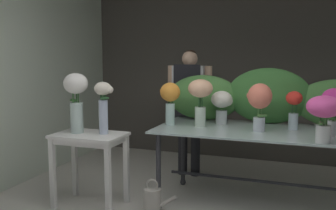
{
  "coord_description": "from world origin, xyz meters",
  "views": [
    {
      "loc": [
        0.92,
        -2.49,
        1.6
      ],
      "look_at": [
        -0.42,
        1.19,
        1.07
      ],
      "focal_mm": 41.97,
      "sensor_mm": 36.0,
      "label": 1
    }
  ],
  "objects_px": {
    "side_table_white": "(89,145)",
    "vase_coral_carnations": "(260,101)",
    "vase_sunset_tulips": "(170,98)",
    "vase_scarlet_stock": "(294,107)",
    "watering_can": "(153,200)",
    "vase_white_roses_tall": "(76,97)",
    "vase_cream_lisianthus_tall": "(103,103)",
    "vase_fuchsia_dahlias": "(325,111)",
    "vase_ivory_roses": "(222,104)",
    "display_table_glass": "(265,140)",
    "florist": "(189,99)",
    "vase_magenta_hydrangea": "(334,105)",
    "vase_peach_anemones": "(200,95)"
  },
  "relations": [
    {
      "from": "watering_can",
      "to": "florist",
      "type": "bearing_deg",
      "value": 90.64
    },
    {
      "from": "vase_cream_lisianthus_tall",
      "to": "vase_magenta_hydrangea",
      "type": "bearing_deg",
      "value": 10.71
    },
    {
      "from": "vase_coral_carnations",
      "to": "vase_cream_lisianthus_tall",
      "type": "bearing_deg",
      "value": -164.55
    },
    {
      "from": "florist",
      "to": "vase_magenta_hydrangea",
      "type": "distance_m",
      "value": 1.9
    },
    {
      "from": "display_table_glass",
      "to": "florist",
      "type": "bearing_deg",
      "value": 142.39
    },
    {
      "from": "vase_fuchsia_dahlias",
      "to": "vase_ivory_roses",
      "type": "distance_m",
      "value": 1.18
    },
    {
      "from": "side_table_white",
      "to": "vase_sunset_tulips",
      "type": "distance_m",
      "value": 0.98
    },
    {
      "from": "vase_coral_carnations",
      "to": "vase_ivory_roses",
      "type": "bearing_deg",
      "value": 148.33
    },
    {
      "from": "florist",
      "to": "watering_can",
      "type": "distance_m",
      "value": 1.56
    },
    {
      "from": "side_table_white",
      "to": "florist",
      "type": "distance_m",
      "value": 1.55
    },
    {
      "from": "vase_scarlet_stock",
      "to": "vase_peach_anemones",
      "type": "relative_size",
      "value": 0.78
    },
    {
      "from": "vase_cream_lisianthus_tall",
      "to": "side_table_white",
      "type": "bearing_deg",
      "value": -161.3
    },
    {
      "from": "vase_ivory_roses",
      "to": "watering_can",
      "type": "relative_size",
      "value": 1.03
    },
    {
      "from": "side_table_white",
      "to": "vase_coral_carnations",
      "type": "bearing_deg",
      "value": 15.74
    },
    {
      "from": "vase_ivory_roses",
      "to": "vase_white_roses_tall",
      "type": "xyz_separation_m",
      "value": [
        -1.37,
        -0.73,
        0.1
      ]
    },
    {
      "from": "vase_magenta_hydrangea",
      "to": "vase_fuchsia_dahlias",
      "type": "height_order",
      "value": "vase_magenta_hydrangea"
    },
    {
      "from": "vase_fuchsia_dahlias",
      "to": "vase_white_roses_tall",
      "type": "height_order",
      "value": "vase_white_roses_tall"
    },
    {
      "from": "vase_scarlet_stock",
      "to": "vase_cream_lisianthus_tall",
      "type": "xyz_separation_m",
      "value": [
        -1.83,
        -0.62,
        0.04
      ]
    },
    {
      "from": "display_table_glass",
      "to": "florist",
      "type": "xyz_separation_m",
      "value": [
        -1.05,
        0.81,
        0.29
      ]
    },
    {
      "from": "display_table_glass",
      "to": "vase_magenta_hydrangea",
      "type": "bearing_deg",
      "value": -8.39
    },
    {
      "from": "vase_cream_lisianthus_tall",
      "to": "vase_white_roses_tall",
      "type": "bearing_deg",
      "value": -170.4
    },
    {
      "from": "display_table_glass",
      "to": "vase_peach_anemones",
      "type": "bearing_deg",
      "value": -176.66
    },
    {
      "from": "side_table_white",
      "to": "vase_peach_anemones",
      "type": "relative_size",
      "value": 1.54
    },
    {
      "from": "vase_coral_carnations",
      "to": "vase_sunset_tulips",
      "type": "xyz_separation_m",
      "value": [
        -0.94,
        0.03,
        -0.01
      ]
    },
    {
      "from": "side_table_white",
      "to": "display_table_glass",
      "type": "bearing_deg",
      "value": 18.03
    },
    {
      "from": "vase_fuchsia_dahlias",
      "to": "watering_can",
      "type": "bearing_deg",
      "value": -177.64
    },
    {
      "from": "vase_scarlet_stock",
      "to": "watering_can",
      "type": "xyz_separation_m",
      "value": [
        -1.3,
        -0.59,
        -0.93
      ]
    },
    {
      "from": "vase_coral_carnations",
      "to": "vase_cream_lisianthus_tall",
      "type": "relative_size",
      "value": 0.89
    },
    {
      "from": "vase_scarlet_stock",
      "to": "vase_magenta_hydrangea",
      "type": "bearing_deg",
      "value": -29.4
    },
    {
      "from": "florist",
      "to": "vase_coral_carnations",
      "type": "height_order",
      "value": "florist"
    },
    {
      "from": "vase_scarlet_stock",
      "to": "vase_sunset_tulips",
      "type": "relative_size",
      "value": 0.86
    },
    {
      "from": "florist",
      "to": "vase_magenta_hydrangea",
      "type": "relative_size",
      "value": 3.62
    },
    {
      "from": "florist",
      "to": "vase_peach_anemones",
      "type": "height_order",
      "value": "florist"
    },
    {
      "from": "side_table_white",
      "to": "vase_white_roses_tall",
      "type": "bearing_deg",
      "value": -179.99
    },
    {
      "from": "vase_magenta_hydrangea",
      "to": "watering_can",
      "type": "height_order",
      "value": "vase_magenta_hydrangea"
    },
    {
      "from": "display_table_glass",
      "to": "vase_ivory_roses",
      "type": "distance_m",
      "value": 0.61
    },
    {
      "from": "display_table_glass",
      "to": "watering_can",
      "type": "xyz_separation_m",
      "value": [
        -1.03,
        -0.48,
        -0.59
      ]
    },
    {
      "from": "vase_scarlet_stock",
      "to": "vase_cream_lisianthus_tall",
      "type": "distance_m",
      "value": 1.93
    },
    {
      "from": "side_table_white",
      "to": "vase_ivory_roses",
      "type": "bearing_deg",
      "value": 30.86
    },
    {
      "from": "display_table_glass",
      "to": "vase_cream_lisianthus_tall",
      "type": "distance_m",
      "value": 1.68
    },
    {
      "from": "vase_magenta_hydrangea",
      "to": "vase_white_roses_tall",
      "type": "relative_size",
      "value": 0.72
    },
    {
      "from": "vase_ivory_roses",
      "to": "vase_white_roses_tall",
      "type": "height_order",
      "value": "vase_white_roses_tall"
    },
    {
      "from": "vase_peach_anemones",
      "to": "florist",
      "type": "bearing_deg",
      "value": 114.0
    },
    {
      "from": "vase_magenta_hydrangea",
      "to": "vase_ivory_roses",
      "type": "height_order",
      "value": "vase_magenta_hydrangea"
    },
    {
      "from": "vase_cream_lisianthus_tall",
      "to": "watering_can",
      "type": "height_order",
      "value": "vase_cream_lisianthus_tall"
    },
    {
      "from": "side_table_white",
      "to": "vase_scarlet_stock",
      "type": "distance_m",
      "value": 2.12
    },
    {
      "from": "display_table_glass",
      "to": "vase_scarlet_stock",
      "type": "xyz_separation_m",
      "value": [
        0.27,
        0.11,
        0.34
      ]
    },
    {
      "from": "display_table_glass",
      "to": "florist",
      "type": "distance_m",
      "value": 1.35
    },
    {
      "from": "watering_can",
      "to": "vase_sunset_tulips",
      "type": "bearing_deg",
      "value": 85.06
    },
    {
      "from": "side_table_white",
      "to": "vase_sunset_tulips",
      "type": "bearing_deg",
      "value": 34.77
    }
  ]
}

